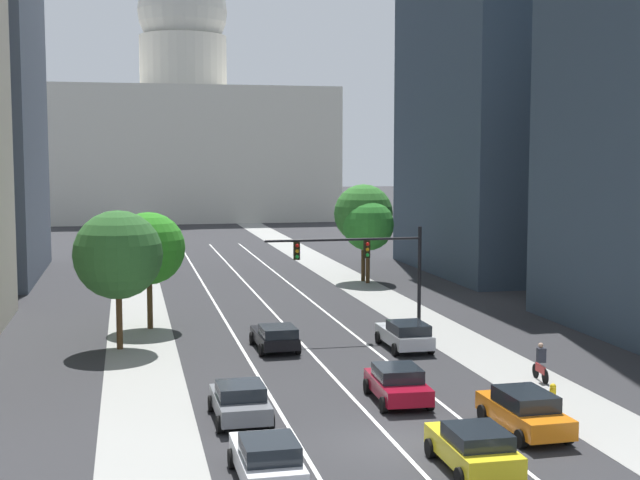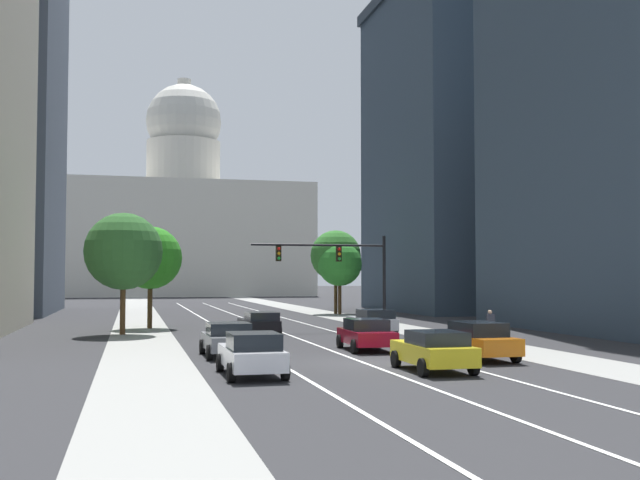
# 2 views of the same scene
# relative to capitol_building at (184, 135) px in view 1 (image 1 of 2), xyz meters

# --- Properties ---
(ground_plane) EXTENTS (400.00, 400.00, 0.00)m
(ground_plane) POSITION_rel_capitol_building_xyz_m (0.00, -70.83, -13.06)
(ground_plane) COLOR #2B2B2D
(sidewalk_left) EXTENTS (3.57, 130.00, 0.01)m
(sidewalk_left) POSITION_rel_capitol_building_xyz_m (-8.35, -75.83, -13.05)
(sidewalk_left) COLOR gray
(sidewalk_left) RESTS_ON ground
(sidewalk_right) EXTENTS (3.57, 130.00, 0.01)m
(sidewalk_right) POSITION_rel_capitol_building_xyz_m (8.35, -75.83, -13.05)
(sidewalk_right) COLOR gray
(sidewalk_right) RESTS_ON ground
(lane_stripe_left) EXTENTS (0.16, 90.00, 0.01)m
(lane_stripe_left) POSITION_rel_capitol_building_xyz_m (-3.28, -85.83, -13.05)
(lane_stripe_left) COLOR white
(lane_stripe_left) RESTS_ON ground
(lane_stripe_center) EXTENTS (0.16, 90.00, 0.01)m
(lane_stripe_center) POSITION_rel_capitol_building_xyz_m (0.00, -85.83, -13.05)
(lane_stripe_center) COLOR white
(lane_stripe_center) RESTS_ON ground
(lane_stripe_right) EXTENTS (0.16, 90.00, 0.01)m
(lane_stripe_right) POSITION_rel_capitol_building_xyz_m (3.28, -85.83, -13.05)
(lane_stripe_right) COLOR white
(lane_stripe_right) RESTS_ON ground
(office_tower_far_right) EXTENTS (21.00, 21.80, 33.04)m
(office_tower_far_right) POSITION_rel_capitol_building_xyz_m (26.18, -69.00, 3.50)
(office_tower_far_right) COLOR #334251
(office_tower_far_right) RESTS_ON ground
(capitol_building) EXTENTS (44.83, 23.29, 39.69)m
(capitol_building) POSITION_rel_capitol_building_xyz_m (0.00, 0.00, 0.00)
(capitol_building) COLOR beige
(capitol_building) RESTS_ON ground
(car_white) EXTENTS (2.04, 4.32, 1.52)m
(car_white) POSITION_rel_capitol_building_xyz_m (-4.92, -113.70, -12.28)
(car_white) COLOR silver
(car_white) RESTS_ON ground
(car_yellow) EXTENTS (2.09, 4.10, 1.47)m
(car_yellow) POSITION_rel_capitol_building_xyz_m (1.64, -113.99, -12.28)
(car_yellow) COLOR yellow
(car_yellow) RESTS_ON ground
(car_gray) EXTENTS (2.15, 4.08, 1.45)m
(car_gray) POSITION_rel_capitol_building_xyz_m (-4.92, -107.08, -12.30)
(car_gray) COLOR slate
(car_gray) RESTS_ON ground
(car_black) EXTENTS (2.15, 4.32, 1.37)m
(car_black) POSITION_rel_capitol_building_xyz_m (-1.64, -95.44, -12.33)
(car_black) COLOR black
(car_black) RESTS_ON ground
(car_crimson) EXTENTS (2.22, 4.23, 1.46)m
(car_crimson) POSITION_rel_capitol_building_xyz_m (1.64, -105.90, -12.29)
(car_crimson) COLOR maroon
(car_crimson) RESTS_ON ground
(car_silver) EXTENTS (2.09, 4.47, 1.50)m
(car_silver) POSITION_rel_capitol_building_xyz_m (4.92, -96.67, -12.27)
(car_silver) COLOR #B2B5BA
(car_silver) RESTS_ON ground
(car_orange) EXTENTS (2.10, 4.59, 1.55)m
(car_orange) POSITION_rel_capitol_building_xyz_m (4.93, -110.70, -12.25)
(car_orange) COLOR orange
(car_orange) RESTS_ON ground
(traffic_signal_mast) EXTENTS (8.77, 0.39, 6.05)m
(traffic_signal_mast) POSITION_rel_capitol_building_xyz_m (3.96, -93.15, -8.76)
(traffic_signal_mast) COLOR black
(traffic_signal_mast) RESTS_ON ground
(fire_hydrant) EXTENTS (0.26, 0.35, 0.91)m
(fire_hydrant) POSITION_rel_capitol_building_xyz_m (7.55, -107.77, -12.59)
(fire_hydrant) COLOR yellow
(fire_hydrant) RESTS_ON ground
(cyclist) EXTENTS (0.37, 1.70, 1.72)m
(cyclist) POSITION_rel_capitol_building_xyz_m (8.83, -104.10, -12.21)
(cyclist) COLOR black
(cyclist) RESTS_ON ground
(street_tree_mid_right) EXTENTS (4.03, 4.03, 6.59)m
(street_tree_mid_right) POSITION_rel_capitol_building_xyz_m (9.34, -73.41, -8.49)
(street_tree_mid_right) COLOR #51381E
(street_tree_mid_right) RESTS_ON ground
(street_tree_far_right) EXTENTS (4.65, 4.65, 7.69)m
(street_tree_far_right) POSITION_rel_capitol_building_xyz_m (9.26, -72.33, -7.71)
(street_tree_far_right) COLOR #51381E
(street_tree_far_right) RESTS_ON ground
(street_tree_mid_left) EXTENTS (4.56, 4.56, 7.19)m
(street_tree_mid_left) POSITION_rel_capitol_building_xyz_m (-9.44, -93.45, -8.16)
(street_tree_mid_left) COLOR #51381E
(street_tree_mid_left) RESTS_ON ground
(street_tree_near_left) EXTENTS (4.16, 4.16, 6.75)m
(street_tree_near_left) POSITION_rel_capitol_building_xyz_m (-7.77, -88.28, -8.40)
(street_tree_near_left) COLOR #51381E
(street_tree_near_left) RESTS_ON ground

